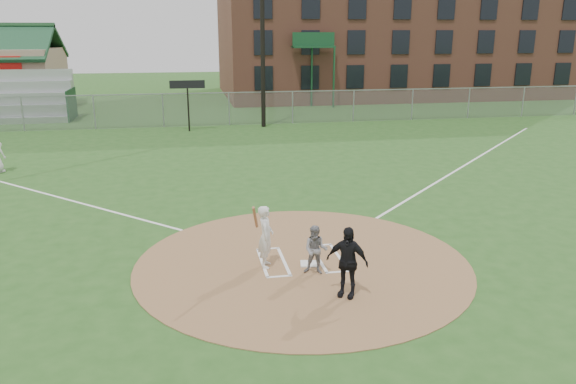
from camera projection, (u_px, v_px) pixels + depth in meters
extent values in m
plane|color=#244F1B|center=(302.00, 263.00, 14.16)|extent=(140.00, 140.00, 0.00)
cylinder|color=#966D47|center=(302.00, 263.00, 14.16)|extent=(8.40, 8.40, 0.02)
cube|color=white|center=(309.00, 264.00, 14.03)|extent=(0.47, 0.47, 0.03)
cube|color=white|center=(463.00, 166.00, 24.24)|extent=(17.04, 17.04, 0.01)
cube|color=white|center=(19.00, 187.00, 21.09)|extent=(17.04, 17.04, 0.01)
imported|color=gray|center=(316.00, 250.00, 13.35)|extent=(0.71, 0.64, 1.20)
imported|color=black|center=(347.00, 262.00, 12.16)|extent=(1.00, 0.85, 1.60)
cube|color=white|center=(262.00, 263.00, 14.12)|extent=(0.08, 1.80, 0.01)
cube|color=white|center=(284.00, 261.00, 14.22)|extent=(0.08, 1.80, 0.01)
cube|color=white|center=(268.00, 249.00, 15.02)|extent=(0.62, 0.08, 0.01)
cube|color=white|center=(279.00, 276.00, 13.32)|extent=(0.62, 0.08, 0.01)
cube|color=white|center=(339.00, 257.00, 14.47)|extent=(0.08, 1.80, 0.01)
cube|color=white|center=(318.00, 258.00, 14.37)|extent=(0.08, 1.80, 0.01)
cube|color=white|center=(320.00, 245.00, 15.27)|extent=(0.62, 0.08, 0.01)
cube|color=white|center=(338.00, 272.00, 13.57)|extent=(0.62, 0.08, 0.01)
imported|color=silver|center=(266.00, 237.00, 13.71)|extent=(0.49, 0.64, 1.56)
cylinder|color=brown|center=(255.00, 217.00, 13.10)|extent=(0.22, 0.60, 0.70)
cube|color=slate|center=(229.00, 109.00, 34.67)|extent=(56.00, 0.03, 2.00)
cube|color=gray|center=(229.00, 93.00, 34.40)|extent=(56.00, 0.06, 0.06)
cube|color=gray|center=(229.00, 109.00, 34.67)|extent=(56.08, 0.08, 2.00)
cube|color=#194728|center=(72.00, 104.00, 36.89)|extent=(0.08, 3.20, 2.00)
cube|color=brown|center=(389.00, 10.00, 50.80)|extent=(30.00, 16.00, 15.00)
cube|color=black|center=(425.00, 7.00, 43.19)|extent=(26.60, 0.10, 12.20)
cube|color=#194728|center=(313.00, 47.00, 41.87)|extent=(3.20, 1.00, 0.15)
cube|color=#194728|center=(312.00, 77.00, 42.96)|extent=(0.12, 0.12, 4.50)
cube|color=#194728|center=(334.00, 78.00, 42.33)|extent=(0.12, 0.12, 4.50)
cube|color=#194728|center=(314.00, 39.00, 41.72)|extent=(3.20, 0.08, 1.00)
cylinder|color=black|center=(262.00, 25.00, 32.70)|extent=(0.26, 0.26, 12.00)
cylinder|color=black|center=(188.00, 109.00, 32.45)|extent=(0.10, 0.10, 2.60)
cube|color=black|center=(187.00, 84.00, 32.07)|extent=(2.00, 0.10, 0.45)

